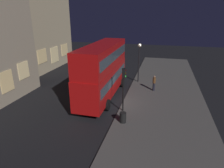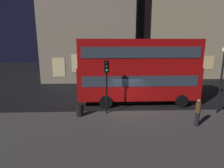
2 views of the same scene
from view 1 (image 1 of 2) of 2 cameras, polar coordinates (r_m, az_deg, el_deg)
name	(u,v)px [view 1 (image 1 of 2)]	position (r m, az deg, el deg)	size (l,w,h in m)	color
ground_plane	(115,102)	(20.05, 0.84, -5.41)	(80.00, 80.00, 0.00)	black
sidewalk_slab	(164,107)	(19.55, 14.90, -6.64)	(44.00, 8.13, 0.12)	#423F3D
building_plain_facade	(30,18)	(34.54, -22.74, 17.45)	(12.66, 7.42, 15.87)	tan
double_decker_bus	(103,69)	(20.31, -2.65, 4.47)	(10.64, 2.90, 5.70)	#9E0C0C
traffic_light_near_kerb	(124,81)	(17.08, 3.42, 0.85)	(0.38, 0.40, 4.02)	black
traffic_light_far_side	(104,50)	(31.62, -2.38, 9.82)	(0.32, 0.36, 4.20)	black
street_lamp	(139,55)	(24.98, 7.95, 8.32)	(0.45, 0.45, 4.97)	black
pedestrian	(154,83)	(22.90, 12.17, 0.30)	(0.34, 0.34, 1.80)	black
litter_bin	(123,117)	(16.25, 3.19, -9.70)	(0.55, 0.55, 0.88)	black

